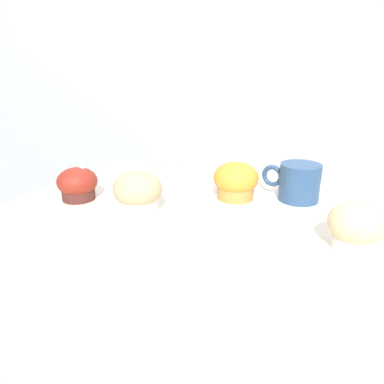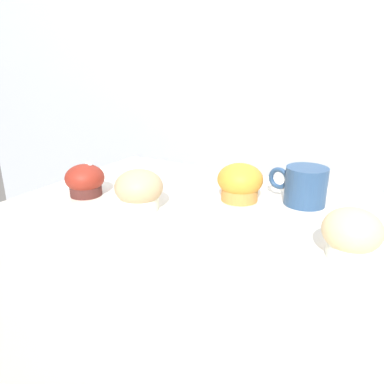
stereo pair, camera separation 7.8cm
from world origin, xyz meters
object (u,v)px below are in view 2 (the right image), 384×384
(muffin_back_left, at_px, (139,190))
(muffin_front_left, at_px, (352,234))
(muffin_back_right, at_px, (85,180))
(coffee_cup, at_px, (305,185))
(muffin_front_center, at_px, (240,183))

(muffin_back_left, height_order, muffin_front_left, muffin_back_left)
(muffin_back_right, height_order, coffee_cup, coffee_cup)
(muffin_front_center, xyz_separation_m, coffee_cup, (0.13, 0.05, 0.00))
(muffin_front_center, height_order, muffin_front_left, same)
(muffin_front_left, bearing_deg, muffin_front_center, 148.51)
(muffin_front_center, relative_size, muffin_front_left, 1.10)
(muffin_front_center, height_order, coffee_cup, same)
(muffin_back_right, xyz_separation_m, muffin_front_left, (0.59, -0.01, 0.01))
(muffin_back_right, bearing_deg, muffin_front_left, -0.89)
(muffin_front_left, distance_m, coffee_cup, 0.24)
(muffin_front_center, distance_m, muffin_back_left, 0.23)
(muffin_front_left, xyz_separation_m, coffee_cup, (-0.12, 0.21, 0.00))
(muffin_back_right, relative_size, muffin_front_left, 0.97)
(coffee_cup, bearing_deg, muffin_back_left, -145.47)
(coffee_cup, bearing_deg, muffin_front_left, -58.88)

